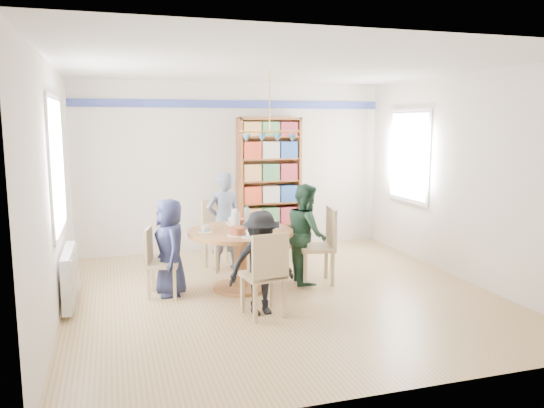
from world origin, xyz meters
name	(u,v)px	position (x,y,z in m)	size (l,w,h in m)	color
ground	(282,294)	(0.00, 0.00, 0.00)	(5.00, 5.00, 0.00)	tan
room_shell	(243,154)	(-0.26, 0.87, 1.65)	(5.00, 5.00, 5.00)	white
radiator	(69,276)	(-2.42, 0.30, 0.35)	(0.12, 1.00, 0.60)	silver
dining_table	(241,245)	(-0.42, 0.35, 0.56)	(1.30, 1.30, 0.75)	#986131
chair_left	(157,259)	(-1.44, 0.37, 0.46)	(0.45, 0.45, 0.84)	tan
chair_right	(322,242)	(0.65, 0.30, 0.54)	(0.50, 0.50, 0.98)	tan
chair_far	(219,231)	(-0.48, 1.41, 0.54)	(0.52, 0.52, 0.97)	tan
chair_near	(266,271)	(-0.40, -0.69, 0.51)	(0.47, 0.47, 0.93)	tan
person_left	(170,247)	(-1.28, 0.39, 0.59)	(0.57, 0.37, 1.17)	#1A1E39
person_right	(306,233)	(0.46, 0.40, 0.64)	(0.63, 0.49, 1.29)	#1A3423
person_far	(224,221)	(-0.43, 1.29, 0.69)	(0.50, 0.33, 1.38)	gray
person_near	(261,263)	(-0.42, -0.56, 0.57)	(0.73, 0.42, 1.14)	black
bookshelf	(269,185)	(0.54, 2.34, 1.06)	(1.02, 0.31, 2.14)	brown
tableware	(238,225)	(-0.44, 0.38, 0.81)	(1.06, 1.06, 0.28)	white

